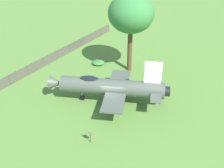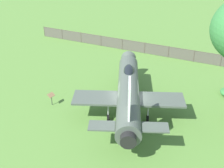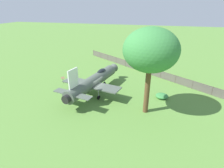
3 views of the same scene
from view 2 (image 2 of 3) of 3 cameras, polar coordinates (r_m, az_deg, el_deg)
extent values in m
plane|color=#568438|center=(24.77, 3.12, -5.72)|extent=(200.00, 200.00, 0.00)
cylinder|color=#4C564C|center=(23.69, 3.24, -1.74)|extent=(11.42, 4.13, 1.78)
cone|color=#4C564C|center=(29.24, 3.26, 4.51)|extent=(1.88, 1.82, 1.51)
cylinder|color=black|center=(18.85, 3.22, -10.91)|extent=(0.81, 1.17, 1.07)
ellipsoid|color=black|center=(25.51, 3.30, 2.57)|extent=(2.34, 1.35, 0.84)
cube|color=white|center=(18.93, 3.40, -2.89)|extent=(1.79, 0.52, 2.42)
cube|color=#4C564C|center=(23.44, -3.34, -2.74)|extent=(2.88, 3.95, 0.16)
cube|color=#4C564C|center=(23.51, 9.77, -3.05)|extent=(2.88, 3.95, 0.16)
cube|color=#4C564C|center=(19.70, -2.02, -8.20)|extent=(1.46, 1.99, 0.10)
cube|color=#4C564C|center=(19.75, 8.49, -8.44)|extent=(1.46, 1.99, 0.10)
cylinder|color=#A5A8AD|center=(27.10, 3.20, 0.21)|extent=(0.12, 0.12, 1.52)
cylinder|color=black|center=(27.47, 3.16, -1.18)|extent=(0.62, 0.30, 0.60)
cylinder|color=#A5A8AD|center=(23.27, -0.75, -5.04)|extent=(0.12, 0.12, 1.52)
cylinder|color=black|center=(23.70, -0.74, -6.57)|extent=(0.62, 0.30, 0.60)
cylinder|color=#A5A8AD|center=(23.31, 7.10, -5.23)|extent=(0.12, 0.12, 1.52)
cylinder|color=black|center=(23.74, 6.99, -6.75)|extent=(0.62, 0.30, 0.60)
cylinder|color=#4C4238|center=(34.69, 20.65, 4.34)|extent=(0.08, 0.08, 1.41)
cylinder|color=#4C4238|center=(34.93, 15.80, 5.31)|extent=(0.08, 0.08, 1.41)
cylinder|color=#4C4238|center=(35.42, 11.04, 6.22)|extent=(0.08, 0.08, 1.41)
cylinder|color=#4C4238|center=(36.16, 6.43, 7.06)|extent=(0.08, 0.08, 1.41)
cylinder|color=#4C4238|center=(37.12, 2.02, 7.82)|extent=(0.08, 0.08, 1.41)
cylinder|color=#4C4238|center=(38.29, -2.17, 8.49)|extent=(0.08, 0.08, 1.41)
cylinder|color=#4C4238|center=(39.66, -6.09, 9.08)|extent=(0.08, 0.08, 1.41)
cylinder|color=#4C4238|center=(41.20, -9.75, 9.59)|extent=(0.08, 0.08, 1.41)
cylinder|color=#4C4238|center=(42.90, -13.15, 10.03)|extent=(0.08, 0.08, 1.41)
cylinder|color=#4C4238|center=(34.90, 13.53, 6.76)|extent=(21.83, 32.36, 0.05)
cube|color=#59544C|center=(35.14, 13.41, 5.77)|extent=(21.81, 32.34, 1.35)
cylinder|color=#333333|center=(26.10, -11.75, -3.19)|extent=(0.06, 0.06, 0.90)
cube|color=olive|center=(25.81, -11.88, -2.11)|extent=(0.70, 0.71, 0.25)
camera|label=1|loc=(29.51, -58.23, 21.57)|focal=42.54mm
camera|label=3|loc=(13.66, 87.25, -6.60)|focal=28.23mm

